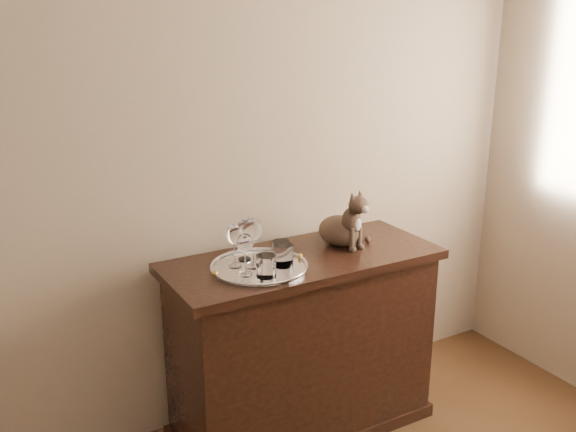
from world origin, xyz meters
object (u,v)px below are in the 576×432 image
tray (259,268)px  tumbler_c (281,251)px  wine_glass_a (235,245)px  wine_glass_b (244,240)px  sideboard (302,345)px  wine_glass_d (253,242)px  wine_glass_c (245,254)px  cat (340,216)px  tumbler_a (283,255)px  tumbler_b (266,266)px

tray → tumbler_c: (0.11, 0.02, 0.05)m
wine_glass_a → wine_glass_b: bearing=34.2°
sideboard → tumbler_c: 0.49m
wine_glass_d → tumbler_c: 0.14m
sideboard → wine_glass_a: wine_glass_a is taller
wine_glass_a → wine_glass_b: 0.08m
wine_glass_b → wine_glass_c: bearing=-114.6°
tray → cat: bearing=9.7°
wine_glass_c → tumbler_a: size_ratio=1.87×
tumbler_c → cat: cat is taller
wine_glass_c → tumbler_b: bearing=-46.4°
wine_glass_c → cat: (0.53, 0.12, 0.04)m
wine_glass_b → tumbler_b: 0.21m
wine_glass_a → wine_glass_c: wine_glass_a is taller
tray → sideboard: bearing=7.6°
wine_glass_a → tumbler_a: size_ratio=1.93×
tray → cat: size_ratio=1.50×
wine_glass_a → wine_glass_d: size_ratio=0.85×
wine_glass_b → wine_glass_d: bearing=-90.6°
wine_glass_d → wine_glass_c: bearing=-136.1°
wine_glass_b → tumbler_a: 0.18m
tray → tumbler_c: bearing=8.5°
tumbler_a → tumbler_c: bearing=71.9°
wine_glass_a → tumbler_c: wine_glass_a is taller
wine_glass_d → tumbler_c: wine_glass_d is taller
tumbler_b → wine_glass_d: bearing=87.1°
wine_glass_d → sideboard: bearing=1.8°
tumbler_a → cat: (0.35, 0.11, 0.08)m
wine_glass_a → tumbler_b: wine_glass_a is taller
sideboard → tumbler_a: (-0.13, -0.07, 0.48)m
sideboard → tumbler_b: size_ratio=13.52×
wine_glass_b → tumbler_a: size_ratio=1.91×
wine_glass_b → cat: 0.46m
sideboard → wine_glass_d: bearing=-178.2°
tumbler_b → wine_glass_b: bearing=88.0°
sideboard → cat: cat is taller
wine_glass_c → tumbler_a: (0.17, 0.00, -0.04)m
wine_glass_c → wine_glass_d: 0.09m
cat → tumbler_c: bearing=176.4°
tumbler_b → cat: cat is taller
wine_glass_d → cat: (0.46, 0.05, 0.02)m
tumbler_a → wine_glass_c: bearing=-179.2°
wine_glass_d → tumbler_a: (0.11, -0.06, -0.06)m
tumbler_a → tumbler_c: tumbler_a is taller
wine_glass_d → tumbler_b: (-0.01, -0.13, -0.06)m
wine_glass_c → tumbler_b: wine_glass_c is taller
cat → wine_glass_d: bearing=173.0°
wine_glass_b → tumbler_c: (0.12, -0.09, -0.04)m
tumbler_a → tray: bearing=157.3°
tumbler_a → wine_glass_b: bearing=126.9°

